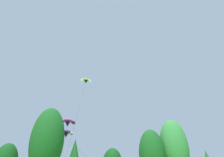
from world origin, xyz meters
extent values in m
ellipsoid|color=#144719|center=(-5.32, 40.09, 9.41)|extent=(5.98, 5.98, 12.16)
ellipsoid|color=#144719|center=(15.32, 40.47, 7.73)|extent=(5.24, 5.24, 9.99)
ellipsoid|color=#2D7033|center=(20.37, 40.12, 9.19)|extent=(5.88, 5.88, 11.87)
ellipsoid|color=#93D633|center=(0.63, 37.75, 21.53)|extent=(1.30, 0.78, 0.71)
ellipsoid|color=white|center=(1.45, 37.75, 21.30)|extent=(0.82, 0.67, 0.81)
ellipsoid|color=white|center=(-0.19, 37.74, 21.30)|extent=(0.81, 0.67, 0.81)
cone|color=black|center=(0.63, 37.81, 21.02)|extent=(0.74, 0.74, 0.63)
cylinder|color=black|center=(-1.03, 33.69, 11.16)|extent=(3.34, 8.25, 19.10)
ellipsoid|color=purple|center=(-1.99, 43.93, 12.02)|extent=(1.98, 1.64, 0.87)
ellipsoid|color=silver|center=(-0.89, 44.12, 11.71)|extent=(1.22, 1.29, 1.03)
ellipsoid|color=silver|center=(-3.09, 43.74, 11.71)|extent=(1.03, 1.27, 1.03)
cone|color=black|center=(-2.01, 44.05, 11.34)|extent=(1.16, 1.16, 0.86)
cylinder|color=black|center=(1.08, 34.50, 6.26)|extent=(6.21, 19.12, 9.30)
ellipsoid|color=#D12893|center=(-1.94, 44.67, 14.57)|extent=(2.04, 1.53, 0.97)
ellipsoid|color=#66144C|center=(-0.73, 44.56, 14.23)|extent=(1.11, 1.24, 1.14)
ellipsoid|color=#66144C|center=(-3.14, 44.77, 14.23)|extent=(1.25, 1.25, 1.14)
cone|color=black|center=(-1.93, 44.79, 13.82)|extent=(1.18, 1.18, 0.93)
cylinder|color=black|center=(-2.31, 37.18, 7.49)|extent=(0.77, 15.22, 11.75)
camera|label=1|loc=(-2.95, 2.42, 2.37)|focal=30.79mm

